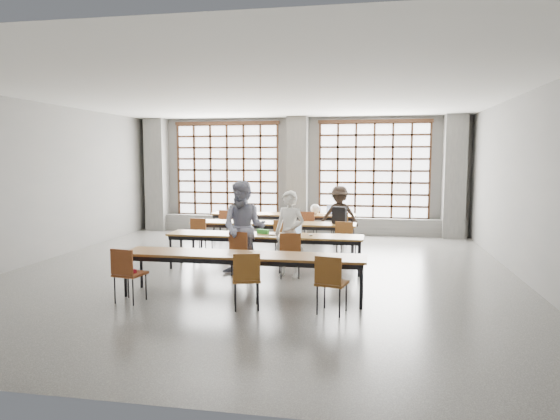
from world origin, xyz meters
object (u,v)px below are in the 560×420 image
(chair_near_left, at_px, (127,270))
(backpack, at_px, (339,215))
(desk_row_b, at_px, (273,225))
(chair_back_left, at_px, (228,222))
(chair_near_mid, at_px, (246,275))
(student_male, at_px, (290,234))
(red_pouch, at_px, (130,271))
(desk_row_a, at_px, (283,216))
(plastic_bag, at_px, (315,209))
(chair_back_mid, at_px, (308,224))
(laptop_back, at_px, (332,212))
(chair_mid_centre, at_px, (284,235))
(chair_front_left, at_px, (241,249))
(chair_mid_left, at_px, (201,232))
(mouse, at_px, (311,235))
(chair_back_right, at_px, (340,225))
(student_back, at_px, (339,215))
(phone, at_px, (272,235))
(chair_mid_right, at_px, (346,236))
(desk_row_c, at_px, (265,237))
(laptop_front, at_px, (292,231))
(chair_front_right, at_px, (290,250))
(student_female, at_px, (244,228))
(green_box, at_px, (263,232))
(desk_row_d, at_px, (243,258))
(chair_near_right, at_px, (330,278))

(chair_near_left, xyz_separation_m, backpack, (3.03, 4.66, 0.39))
(desk_row_b, height_order, chair_back_left, chair_back_left)
(chair_near_mid, distance_m, student_male, 2.25)
(backpack, height_order, red_pouch, backpack)
(desk_row_a, distance_m, plastic_bag, 0.93)
(backpack, bearing_deg, chair_back_left, 169.26)
(chair_back_mid, bearing_deg, laptop_back, 52.17)
(backpack, bearing_deg, chair_back_mid, 137.10)
(chair_mid_centre, relative_size, red_pouch, 4.40)
(chair_front_left, height_order, laptop_back, laptop_back)
(chair_back_left, distance_m, chair_mid_left, 1.89)
(mouse, xyz_separation_m, backpack, (0.45, 1.96, 0.18))
(chair_back_right, bearing_deg, student_back, 97.60)
(desk_row_a, xyz_separation_m, phone, (0.47, -3.88, 0.07))
(chair_back_right, distance_m, student_back, 0.27)
(desk_row_b, distance_m, backpack, 1.62)
(chair_back_right, height_order, student_male, student_male)
(chair_back_right, bearing_deg, student_male, -101.32)
(chair_mid_centre, relative_size, backpack, 2.20)
(chair_front_left, xyz_separation_m, phone, (0.50, 0.53, 0.20))
(chair_mid_right, bearing_deg, chair_near_left, -128.89)
(chair_back_right, xyz_separation_m, mouse, (-0.38, -3.17, 0.21))
(laptop_back, bearing_deg, desk_row_c, -105.46)
(chair_back_left, relative_size, laptop_front, 2.26)
(chair_back_mid, distance_m, chair_front_right, 3.78)
(chair_near_left, bearing_deg, backpack, 56.97)
(chair_near_mid, distance_m, student_female, 2.33)
(green_box, bearing_deg, chair_front_left, -111.08)
(student_male, relative_size, phone, 12.79)
(chair_back_left, distance_m, plastic_bag, 2.44)
(desk_row_a, distance_m, chair_mid_right, 3.13)
(desk_row_b, bearing_deg, chair_back_mid, 60.75)
(desk_row_d, xyz_separation_m, chair_back_left, (-1.79, 5.24, -0.13))
(chair_back_left, distance_m, student_male, 4.33)
(student_male, bearing_deg, chair_back_right, 96.02)
(laptop_front, bearing_deg, chair_mid_left, 154.01)
(desk_row_d, relative_size, chair_front_left, 4.55)
(chair_front_left, relative_size, backpack, 2.20)
(chair_near_right, relative_size, student_back, 0.57)
(desk_row_c, height_order, chair_near_mid, chair_near_mid)
(desk_row_c, height_order, plastic_bag, plastic_bag)
(chair_mid_centre, height_order, student_back, student_back)
(chair_front_left, bearing_deg, chair_back_mid, 77.68)
(laptop_back, relative_size, mouse, 4.20)
(chair_back_mid, xyz_separation_m, red_pouch, (-2.12, -5.79, -0.04))
(chair_near_right, bearing_deg, chair_front_right, 114.37)
(green_box, bearing_deg, desk_row_d, -86.47)
(desk_row_c, bearing_deg, desk_row_d, -87.70)
(phone, bearing_deg, chair_near_mid, -87.24)
(phone, bearing_deg, laptop_front, 29.11)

